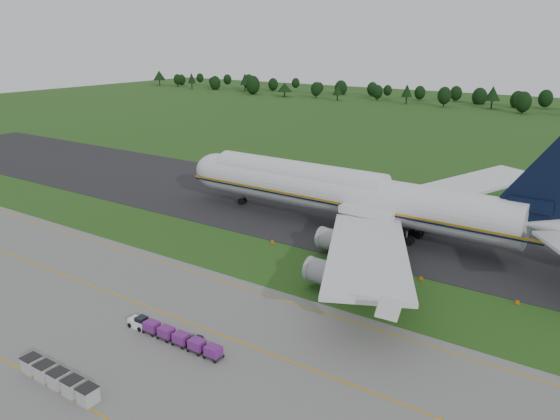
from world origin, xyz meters
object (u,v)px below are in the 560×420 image
Objects in this scene: utility_cart at (196,342)px; edge_markers at (379,269)px; baggage_train at (172,335)px; uld_row at (58,379)px; aircraft at (354,194)px.

utility_cart reaches higher than edge_markers.
baggage_train is 13.48m from uld_row.
utility_cart is 0.05× the size of edge_markers.
aircraft reaches higher than uld_row.
baggage_train is 7.58× the size of utility_cart.
baggage_train is at bearing 75.26° from uld_row.
edge_markers is at bearing 71.78° from uld_row.
baggage_train is at bearing -109.54° from edge_markers.
utility_cart is at bearing -85.47° from aircraft.
aircraft is 49.21m from baggage_train.
aircraft reaches higher than baggage_train.
utility_cart is at bearing -105.06° from edge_markers.
aircraft is at bearing 94.53° from utility_cart.
uld_row is (-6.53, -13.87, 0.38)m from utility_cart.
aircraft reaches higher than edge_markers.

